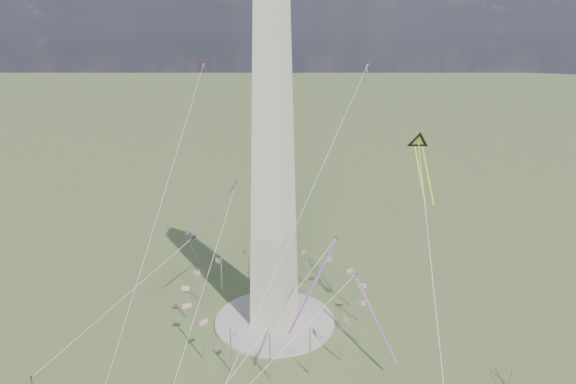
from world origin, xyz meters
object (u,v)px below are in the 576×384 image
at_px(washington_monument, 273,168).
at_px(kite_delta_black, 419,146).
at_px(person_west, 32,379).
at_px(tree_near, 507,383).

bearing_deg(washington_monument, kite_delta_black, 22.88).
relative_size(washington_monument, person_west, 51.93).
distance_m(washington_monument, tree_near, 76.15).
bearing_deg(kite_delta_black, tree_near, 108.94).
height_order(tree_near, person_west, tree_near).
relative_size(tree_near, kite_delta_black, 0.78).
bearing_deg(person_west, kite_delta_black, -107.56).
height_order(washington_monument, kite_delta_black, washington_monument).
relative_size(person_west, kite_delta_black, 0.10).
xyz_separation_m(person_west, kite_delta_black, (79.84, 64.56, 53.39)).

